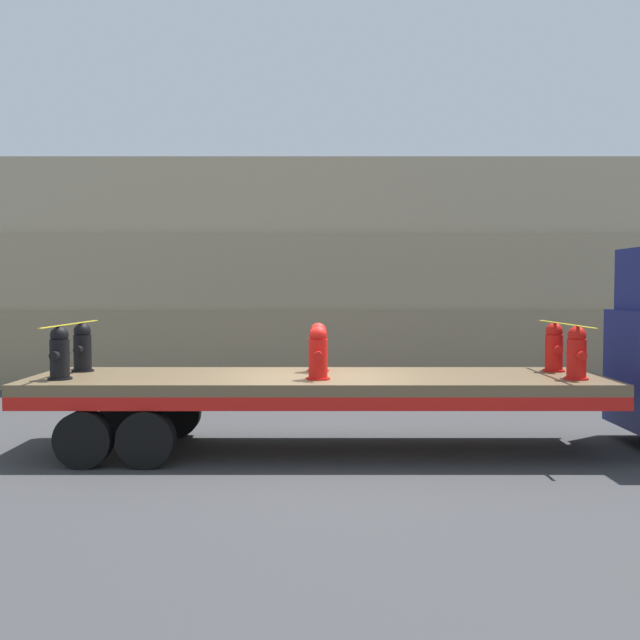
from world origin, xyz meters
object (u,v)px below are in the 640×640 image
fire_hydrant_red_near_1 (318,354)px  fire_hydrant_red_far_2 (554,348)px  fire_hydrant_black_near_0 (60,354)px  fire_hydrant_black_far_0 (83,348)px  flatbed_trailer (287,389)px  fire_hydrant_red_far_1 (318,348)px  fire_hydrant_red_near_2 (577,354)px

fire_hydrant_red_near_1 → fire_hydrant_red_far_2: (3.98, 1.06, 0.00)m
fire_hydrant_red_far_2 → fire_hydrant_black_near_0: bearing=-172.4°
fire_hydrant_black_far_0 → fire_hydrant_red_far_2: (7.96, 0.00, 0.00)m
fire_hydrant_red_near_1 → fire_hydrant_red_far_2: 4.12m
flatbed_trailer → fire_hydrant_red_near_1: fire_hydrant_red_near_1 is taller
fire_hydrant_black_near_0 → fire_hydrant_red_far_1: (3.98, 1.06, 0.00)m
fire_hydrant_red_far_1 → fire_hydrant_black_near_0: bearing=-165.1°
fire_hydrant_red_far_1 → fire_hydrant_black_far_0: bearing=180.0°
flatbed_trailer → fire_hydrant_black_far_0: fire_hydrant_black_far_0 is taller
flatbed_trailer → fire_hydrant_black_near_0: fire_hydrant_black_near_0 is taller
fire_hydrant_red_far_1 → fire_hydrant_red_far_2: bearing=0.0°
fire_hydrant_red_near_1 → fire_hydrant_red_near_2: bearing=0.0°
fire_hydrant_black_near_0 → fire_hydrant_red_far_2: bearing=7.6°
fire_hydrant_red_near_2 → fire_hydrant_red_far_1: bearing=165.1°
fire_hydrant_black_near_0 → fire_hydrant_red_near_1: size_ratio=1.00×
flatbed_trailer → fire_hydrant_red_near_1: size_ratio=11.12×
fire_hydrant_black_near_0 → fire_hydrant_red_near_1: bearing=0.0°
flatbed_trailer → fire_hydrant_black_far_0: size_ratio=11.12×
flatbed_trailer → fire_hydrant_red_near_2: fire_hydrant_red_near_2 is taller
fire_hydrant_red_near_1 → fire_hydrant_red_far_2: bearing=14.9°
fire_hydrant_red_near_2 → fire_hydrant_red_far_2: (0.00, 1.06, 0.00)m
fire_hydrant_black_far_0 → fire_hydrant_red_near_1: same height
fire_hydrant_black_near_0 → fire_hydrant_black_far_0: bearing=90.0°
fire_hydrant_red_near_1 → fire_hydrant_black_far_0: bearing=165.1°
fire_hydrant_red_near_2 → fire_hydrant_black_far_0: bearing=172.4°
fire_hydrant_red_near_1 → fire_hydrant_red_far_2: same height
flatbed_trailer → fire_hydrant_black_near_0: (-3.48, -0.53, 0.62)m
fire_hydrant_black_far_0 → fire_hydrant_red_near_2: 8.03m
fire_hydrant_red_near_2 → fire_hydrant_red_far_2: 1.06m
fire_hydrant_red_near_2 → flatbed_trailer: bearing=173.3°
flatbed_trailer → fire_hydrant_black_far_0: bearing=171.4°
fire_hydrant_red_near_1 → fire_hydrant_red_far_1: (0.00, 1.06, 0.00)m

